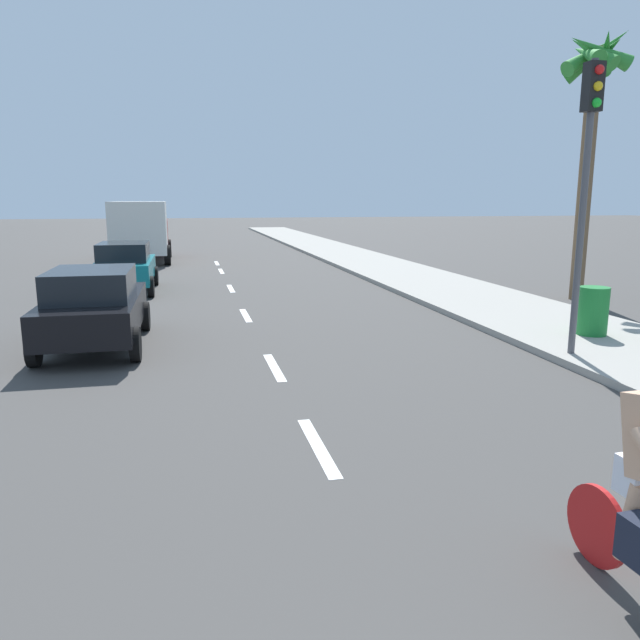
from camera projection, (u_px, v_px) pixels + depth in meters
ground_plane at (232, 291)px, 19.46m from camera, size 160.00×160.00×0.00m
sidewalk_strip at (409, 276)px, 22.82m from camera, size 3.60×80.00×0.14m
lane_stripe_2 at (318, 446)px, 7.24m from camera, size 0.16×1.80×0.01m
lane_stripe_3 at (274, 367)px, 10.64m from camera, size 0.16×1.80×0.01m
lane_stripe_4 at (246, 315)px, 15.40m from camera, size 0.16×1.80×0.01m
lane_stripe_5 at (231, 288)px, 20.05m from camera, size 0.16×1.80×0.01m
lane_stripe_6 at (221, 271)px, 24.89m from camera, size 0.16×1.80×0.01m
lane_stripe_7 at (217, 263)px, 27.97m from camera, size 0.16×1.80×0.01m
parked_car_black at (94, 306)px, 11.97m from camera, size 1.92×4.10×1.57m
parked_car_teal at (125, 266)px, 19.20m from camera, size 1.88×3.99×1.57m
delivery_truck at (140, 230)px, 28.40m from camera, size 2.72×6.26×2.80m
palm_tree_mid at (593, 94)px, 16.80m from camera, size 1.91×1.87×7.61m
traffic_signal at (587, 157)px, 10.39m from camera, size 0.28×0.33×5.20m
trash_bin_near at (593, 311)px, 12.50m from camera, size 0.60×0.60×1.00m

